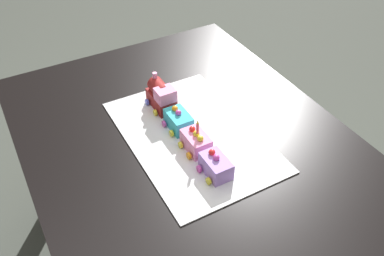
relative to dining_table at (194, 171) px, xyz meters
name	(u,v)px	position (x,y,z in m)	size (l,w,h in m)	color
dining_table	(194,171)	(0.00, 0.00, 0.00)	(1.40, 1.00, 0.74)	black
cake_board	(192,135)	(-0.05, 0.02, 0.11)	(0.60, 0.40, 0.00)	silver
cake_locomotive	(160,96)	(-0.24, 0.00, 0.16)	(0.14, 0.08, 0.12)	maroon
cake_car_flatbed_turquoise	(177,121)	(-0.11, 0.00, 0.14)	(0.10, 0.08, 0.07)	#38B7C6
cake_car_hopper_bubblegum	(195,142)	(0.01, 0.00, 0.14)	(0.10, 0.08, 0.07)	pink
cake_car_gondola_lavender	(214,166)	(0.13, 0.00, 0.14)	(0.10, 0.08, 0.07)	#AD84E0
birthday_candle	(196,127)	(0.02, 0.00, 0.21)	(0.01, 0.01, 0.05)	#F24C59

